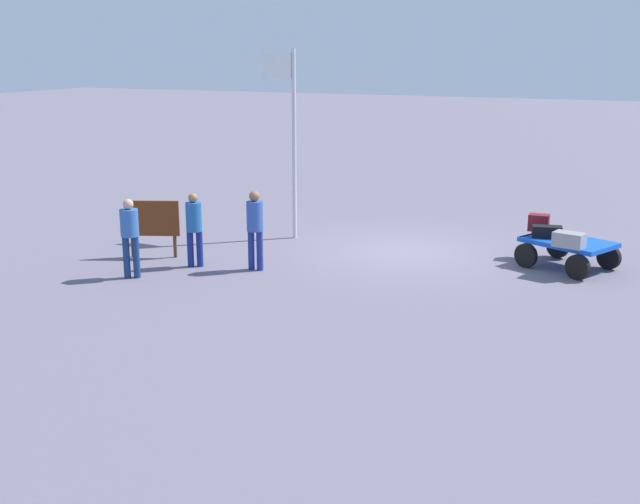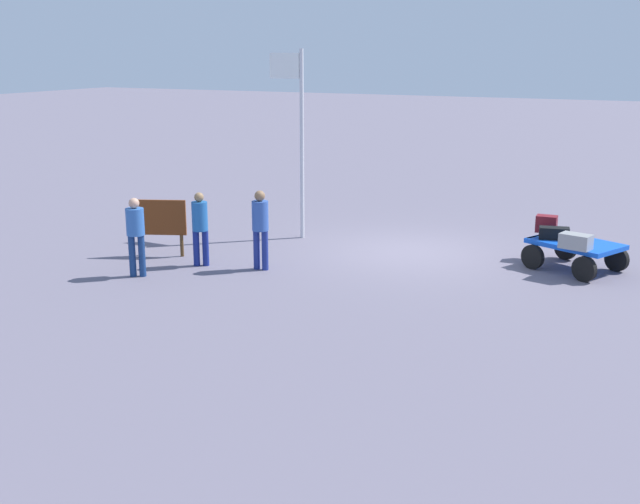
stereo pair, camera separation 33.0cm
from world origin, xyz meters
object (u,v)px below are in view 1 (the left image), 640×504
at_px(worker_lead, 255,224).
at_px(signboard, 153,221).
at_px(luggage_cart, 567,247).
at_px(suitcase_navy, 547,232).
at_px(suitcase_grey, 569,240).
at_px(flagpole, 290,126).
at_px(suitcase_olive, 539,223).
at_px(worker_trailing, 194,224).
at_px(worker_supervisor, 130,231).

distance_m(worker_lead, signboard, 2.64).
distance_m(luggage_cart, suitcase_navy, 0.54).
bearing_deg(suitcase_grey, worker_lead, 19.85).
bearing_deg(worker_lead, flagpole, -77.94).
height_order(suitcase_olive, worker_lead, worker_lead).
height_order(luggage_cart, worker_trailing, worker_trailing).
bearing_deg(worker_lead, signboard, 0.00).
relative_size(suitcase_grey, signboard, 0.53).
height_order(worker_trailing, flagpole, flagpole).
height_order(luggage_cart, signboard, signboard).
bearing_deg(suitcase_navy, worker_lead, 27.36).
height_order(suitcase_navy, worker_supervisor, worker_supervisor).
distance_m(luggage_cart, signboard, 9.18).
bearing_deg(worker_trailing, suitcase_navy, -155.23).
bearing_deg(worker_trailing, suitcase_olive, -150.30).
distance_m(luggage_cart, suitcase_olive, 1.03).
bearing_deg(suitcase_grey, suitcase_olive, -57.35).
relative_size(suitcase_olive, suitcase_grey, 0.67).
bearing_deg(worker_lead, worker_supervisor, 37.51).
relative_size(luggage_cart, flagpole, 0.47).
xyz_separation_m(luggage_cart, signboard, (8.71, 2.88, 0.38)).
bearing_deg(suitcase_grey, signboard, 14.20).
height_order(suitcase_navy, flagpole, flagpole).
bearing_deg(suitcase_navy, suitcase_grey, 128.83).
bearing_deg(worker_supervisor, worker_trailing, -119.53).
relative_size(worker_lead, signboard, 1.32).
relative_size(worker_trailing, flagpole, 0.35).
height_order(flagpole, signboard, flagpole).
bearing_deg(suitcase_navy, worker_supervisor, 30.30).
height_order(suitcase_grey, worker_supervisor, worker_supervisor).
height_order(suitcase_navy, worker_trailing, worker_trailing).
relative_size(suitcase_grey, flagpole, 0.15).
distance_m(suitcase_grey, signboard, 9.09).
bearing_deg(suitcase_olive, worker_supervisor, 34.50).
relative_size(suitcase_grey, worker_lead, 0.40).
height_order(suitcase_grey, worker_trailing, worker_trailing).
relative_size(suitcase_olive, worker_lead, 0.27).
height_order(suitcase_grey, signboard, signboard).
relative_size(suitcase_navy, worker_supervisor, 0.41).
bearing_deg(suitcase_grey, suitcase_navy, -51.17).
distance_m(worker_lead, flagpole, 3.56).
height_order(luggage_cart, worker_supervisor, worker_supervisor).
bearing_deg(worker_lead, suitcase_olive, -146.72).
bearing_deg(suitcase_olive, flagpole, 4.64).
bearing_deg(suitcase_navy, luggage_cart, 175.89).
bearing_deg(worker_supervisor, suitcase_olive, -145.50).
xyz_separation_m(worker_trailing, flagpole, (-0.69, -3.33, 1.83)).
bearing_deg(worker_trailing, signboard, -12.99).
relative_size(suitcase_olive, flagpole, 0.10).
distance_m(suitcase_grey, flagpole, 7.15).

